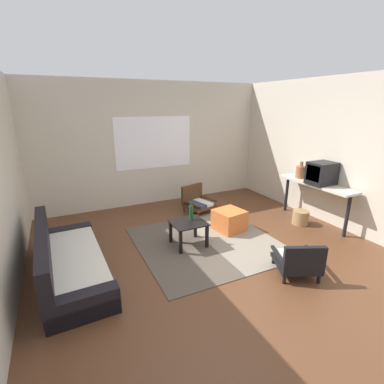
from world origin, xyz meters
name	(u,v)px	position (x,y,z in m)	size (l,w,h in m)	color
ground_plane	(224,263)	(0.00, 0.00, 0.00)	(7.80, 7.80, 0.00)	#56331E
far_wall_with_window	(153,144)	(0.00, 3.06, 1.35)	(5.60, 0.13, 2.70)	beige
side_wall_right	(344,154)	(2.66, 0.30, 1.35)	(0.12, 6.60, 2.70)	beige
area_rug	(207,242)	(0.09, 0.67, 0.01)	(2.21, 2.21, 0.01)	#4C4238
couch	(67,262)	(-2.04, 0.63, 0.21)	(0.84, 2.07, 0.71)	black
coffee_table	(188,227)	(-0.23, 0.72, 0.32)	(0.54, 0.49, 0.41)	black
armchair_by_window	(197,201)	(0.58, 2.03, 0.24)	(0.67, 0.66, 0.56)	#472D19
armchair_striped_foreground	(298,261)	(0.71, -0.70, 0.23)	(0.71, 0.72, 0.53)	black
ottoman_orange	(229,220)	(0.69, 0.93, 0.19)	(0.48, 0.48, 0.38)	#D1662D
console_shelf	(316,187)	(2.35, 0.53, 0.71)	(0.40, 1.54, 0.80)	beige
crt_television	(322,173)	(2.34, 0.45, 1.00)	(0.46, 0.38, 0.41)	black
clay_vase	(301,172)	(2.35, 0.94, 0.92)	(0.19, 0.19, 0.33)	#935B38
glass_bottle	(191,212)	(-0.14, 0.80, 0.53)	(0.07, 0.07, 0.30)	#194723
wicker_basket	(300,217)	(2.07, 0.56, 0.13)	(0.30, 0.30, 0.27)	#9E7A4C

